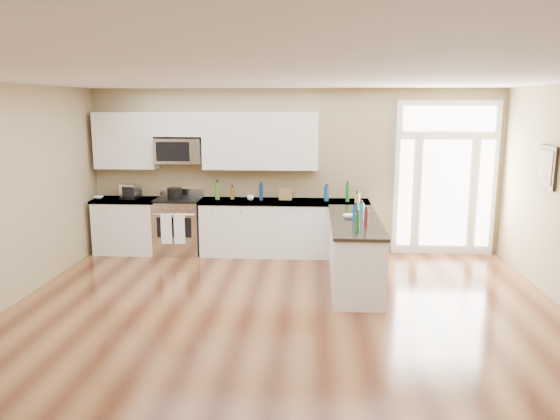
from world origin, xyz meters
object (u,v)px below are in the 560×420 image
(kitchen_range, at_px, (179,226))
(toaster_oven, at_px, (130,191))
(stockpot, at_px, (175,193))
(peninsula_cabinet, at_px, (354,254))

(kitchen_range, xyz_separation_m, toaster_oven, (-0.82, 0.02, 0.59))
(kitchen_range, distance_m, stockpot, 0.57)
(peninsula_cabinet, distance_m, kitchen_range, 3.24)
(stockpot, bearing_deg, peninsula_cabinet, -26.39)
(peninsula_cabinet, distance_m, toaster_oven, 4.05)
(peninsula_cabinet, distance_m, stockpot, 3.36)
(stockpot, xyz_separation_m, toaster_oven, (-0.77, -0.00, 0.02))
(kitchen_range, relative_size, toaster_oven, 3.62)
(peninsula_cabinet, relative_size, kitchen_range, 2.15)
(stockpot, relative_size, toaster_oven, 0.86)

